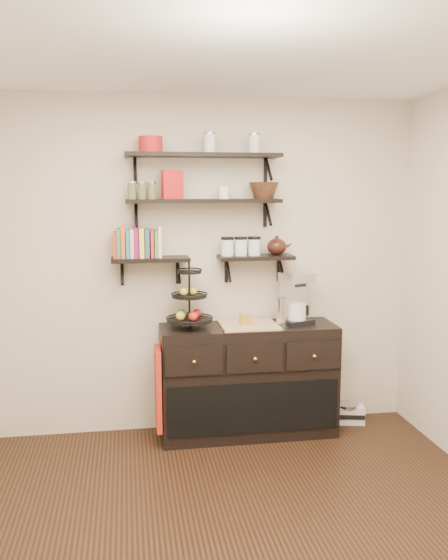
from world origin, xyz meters
TOP-DOWN VIEW (x-y plane):
  - floor at (0.00, 0.00)m, footprint 3.50×3.50m
  - ceiling at (0.00, 0.00)m, footprint 3.50×3.50m
  - back_wall at (0.00, 1.75)m, footprint 3.50×0.02m
  - shelf_top at (0.00, 1.62)m, footprint 1.20×0.27m
  - shelf_mid at (0.00, 1.62)m, footprint 1.20×0.27m
  - shelf_low_left at (-0.42, 1.63)m, footprint 0.60×0.25m
  - shelf_low_right at (0.42, 1.63)m, footprint 0.60×0.25m
  - cookbooks at (-0.49, 1.63)m, footprint 0.40×0.15m
  - glass_canisters at (0.30, 1.63)m, footprint 0.32×0.10m
  - sideboard at (0.34, 1.51)m, footprint 1.40×0.50m
  - fruit_stand at (-0.13, 1.52)m, footprint 0.36×0.36m
  - candle at (0.31, 1.51)m, footprint 0.08×0.08m
  - coffee_maker at (0.73, 1.54)m, footprint 0.28×0.28m
  - thermal_carafe at (0.62, 1.49)m, footprint 0.11×0.11m
  - apron at (-0.39, 1.41)m, footprint 0.04×0.27m
  - radio at (1.22, 1.59)m, footprint 0.31×0.22m
  - recipe_box at (-0.24, 1.61)m, footprint 0.17×0.10m
  - walnut_bowl at (0.48, 1.61)m, footprint 0.24×0.24m
  - ramekins at (0.16, 1.61)m, footprint 0.09×0.09m
  - teapot at (0.60, 1.63)m, footprint 0.25×0.21m
  - red_pot at (-0.40, 1.61)m, footprint 0.18×0.18m

SIDE VIEW (x-z plane):
  - floor at x=0.00m, z-range 0.00..0.00m
  - radio at x=1.22m, z-range 0.00..0.17m
  - sideboard at x=0.34m, z-range -0.01..0.91m
  - apron at x=-0.39m, z-range 0.14..0.77m
  - candle at x=0.31m, z-range 0.92..1.00m
  - thermal_carafe at x=0.62m, z-range 0.90..1.12m
  - fruit_stand at x=-0.13m, z-range 0.82..1.34m
  - coffee_maker at x=0.73m, z-range 0.89..1.31m
  - back_wall at x=0.00m, z-range 0.00..2.70m
  - shelf_low_left at x=-0.42m, z-range 1.31..1.54m
  - shelf_low_right at x=0.42m, z-range 1.31..1.54m
  - glass_canisters at x=0.30m, z-range 1.45..1.58m
  - teapot at x=0.60m, z-range 1.45..1.61m
  - cookbooks at x=-0.49m, z-range 1.44..1.70m
  - shelf_mid at x=0.00m, z-range 1.77..2.00m
  - ramekins at x=0.16m, z-range 1.90..2.00m
  - walnut_bowl at x=0.48m, z-range 1.90..2.03m
  - recipe_box at x=-0.24m, z-range 1.90..2.12m
  - shelf_top at x=0.00m, z-range 2.12..2.35m
  - red_pot at x=-0.40m, z-range 2.25..2.37m
  - ceiling at x=0.00m, z-range 2.69..2.71m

